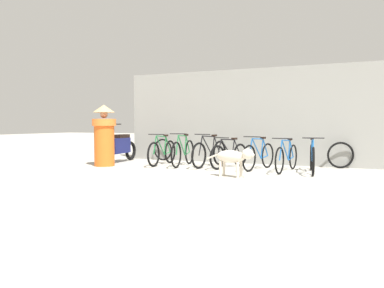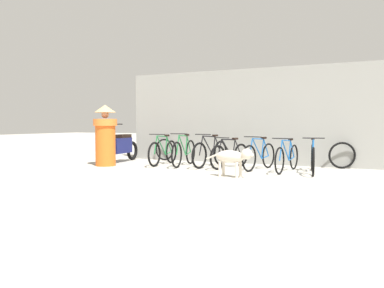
# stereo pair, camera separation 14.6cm
# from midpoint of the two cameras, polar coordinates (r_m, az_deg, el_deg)

# --- Properties ---
(ground_plane) EXTENTS (60.00, 60.00, 0.00)m
(ground_plane) POSITION_cam_midpoint_polar(r_m,az_deg,el_deg) (7.30, 0.93, -5.70)
(ground_plane) COLOR #B7B2A5
(shop_wall_back) EXTENTS (7.30, 0.20, 2.64)m
(shop_wall_back) POSITION_cam_midpoint_polar(r_m,az_deg,el_deg) (10.64, 8.90, 4.17)
(shop_wall_back) COLOR gray
(shop_wall_back) RESTS_ON ground
(bicycle_0) EXTENTS (0.46, 1.64, 0.85)m
(bicycle_0) POSITION_cam_midpoint_polar(r_m,az_deg,el_deg) (10.14, -3.99, -1.25)
(bicycle_0) COLOR black
(bicycle_0) RESTS_ON ground
(bicycle_1) EXTENTS (0.46, 1.68, 0.87)m
(bicycle_1) POSITION_cam_midpoint_polar(r_m,az_deg,el_deg) (9.87, -0.81, -1.29)
(bicycle_1) COLOR black
(bicycle_1) RESTS_ON ground
(bicycle_2) EXTENTS (0.46, 1.67, 0.86)m
(bicycle_2) POSITION_cam_midpoint_polar(r_m,az_deg,el_deg) (9.69, 3.26, -1.43)
(bicycle_2) COLOR black
(bicycle_2) RESTS_ON ground
(bicycle_3) EXTENTS (0.59, 1.51, 0.79)m
(bicycle_3) POSITION_cam_midpoint_polar(r_m,az_deg,el_deg) (9.46, 6.23, -1.73)
(bicycle_3) COLOR black
(bicycle_3) RESTS_ON ground
(bicycle_4) EXTENTS (0.52, 1.55, 0.82)m
(bicycle_4) POSITION_cam_midpoint_polar(r_m,az_deg,el_deg) (9.20, 10.66, -1.78)
(bicycle_4) COLOR black
(bicycle_4) RESTS_ON ground
(bicycle_5) EXTENTS (0.46, 1.69, 0.80)m
(bicycle_5) POSITION_cam_midpoint_polar(r_m,az_deg,el_deg) (8.96, 14.76, -2.00)
(bicycle_5) COLOR black
(bicycle_5) RESTS_ON ground
(bicycle_6) EXTENTS (0.46, 1.69, 0.82)m
(bicycle_6) POSITION_cam_midpoint_polar(r_m,az_deg,el_deg) (8.90, 18.37, -2.06)
(bicycle_6) COLOR black
(bicycle_6) RESTS_ON ground
(motorcycle) EXTENTS (0.58, 1.96, 1.12)m
(motorcycle) POSITION_cam_midpoint_polar(r_m,az_deg,el_deg) (10.99, -10.46, -0.42)
(motorcycle) COLOR black
(motorcycle) RESTS_ON ground
(stray_dog) EXTENTS (1.13, 0.42, 0.62)m
(stray_dog) POSITION_cam_midpoint_polar(r_m,az_deg,el_deg) (7.82, 6.81, -1.98)
(stray_dog) COLOR beige
(stray_dog) RESTS_ON ground
(person_in_robes) EXTENTS (0.88, 0.88, 1.61)m
(person_in_robes) POSITION_cam_midpoint_polar(r_m,az_deg,el_deg) (10.14, -12.67, 1.40)
(person_in_robes) COLOR orange
(person_in_robes) RESTS_ON ground
(spare_tire_left) EXTENTS (0.64, 0.28, 0.67)m
(spare_tire_left) POSITION_cam_midpoint_polar(r_m,az_deg,el_deg) (10.02, 22.29, -1.61)
(spare_tire_left) COLOR black
(spare_tire_left) RESTS_ON ground
(spare_tire_right) EXTENTS (0.66, 0.11, 0.66)m
(spare_tire_right) POSITION_cam_midpoint_polar(r_m,az_deg,el_deg) (11.41, -3.87, -0.86)
(spare_tire_right) COLOR black
(spare_tire_right) RESTS_ON ground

